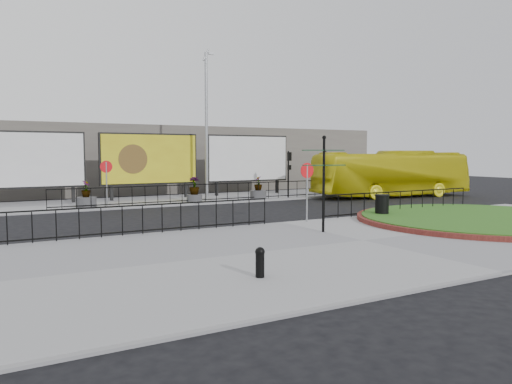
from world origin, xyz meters
TOP-DOWN VIEW (x-y plane):
  - ground at (0.00, 0.00)m, footprint 90.00×90.00m
  - pavement_near at (0.00, -5.00)m, footprint 30.00×10.00m
  - pavement_far at (0.00, 12.00)m, footprint 44.00×6.00m
  - brick_edge at (7.50, -4.00)m, footprint 10.40×10.40m
  - grass_lawn at (7.50, -4.00)m, footprint 10.00×10.00m
  - railing_near_left at (-6.00, -0.30)m, footprint 10.00×0.10m
  - railing_near_right at (6.50, -0.30)m, footprint 9.00×0.10m
  - railing_far at (1.00, 9.30)m, footprint 18.00×0.10m
  - speed_sign_far at (-5.00, 9.40)m, footprint 0.64×0.07m
  - speed_sign_near at (1.00, -0.40)m, footprint 0.64×0.07m
  - billboard_left at (-8.50, 12.97)m, footprint 6.20×0.31m
  - billboard_mid at (-1.50, 12.97)m, footprint 6.20×0.31m
  - billboard_right at (5.50, 12.97)m, footprint 6.20×0.31m
  - lamp_post at (1.51, 11.00)m, footprint 0.74×0.18m
  - signal_pole_a at (6.50, 9.34)m, footprint 0.22×0.26m
  - signal_pole_b at (9.50, 9.34)m, footprint 0.22×0.26m
  - building_backdrop at (0.00, 22.00)m, footprint 40.00×10.00m
  - fingerpost_sign at (-0.07, -2.94)m, footprint 1.64×0.59m
  - bollard at (-5.42, -7.56)m, footprint 0.23×0.23m
  - litter_bin at (4.50, -1.17)m, footprint 0.64×0.64m
  - bus at (13.57, 7.38)m, footprint 11.54×3.99m
  - planter_a at (-5.99, 9.83)m, footprint 1.05×1.05m
  - planter_b at (-0.01, 9.40)m, footprint 0.90×0.90m
  - planter_c at (4.36, 9.56)m, footprint 1.03×1.03m

SIDE VIEW (x-z plane):
  - ground at x=0.00m, z-range 0.00..0.00m
  - pavement_near at x=0.00m, z-range 0.00..0.12m
  - pavement_far at x=0.00m, z-range 0.00..0.12m
  - brick_edge at x=7.50m, z-range 0.12..0.30m
  - grass_lawn at x=7.50m, z-range 0.12..0.34m
  - bollard at x=-5.42m, z-range 0.15..0.86m
  - planter_a at x=-5.99m, z-range -0.13..1.29m
  - planter_c at x=4.36m, z-range -0.12..1.31m
  - litter_bin at x=4.50m, z-range 0.12..1.18m
  - railing_near_left at x=-6.00m, z-range 0.12..1.22m
  - railing_near_right at x=6.50m, z-range 0.12..1.22m
  - railing_far at x=1.00m, z-range 0.12..1.22m
  - planter_b at x=-0.01m, z-range -0.04..1.48m
  - bus at x=13.57m, z-range 0.00..3.15m
  - speed_sign_far at x=-5.00m, z-range 0.68..3.15m
  - speed_sign_near at x=1.00m, z-range 0.68..3.15m
  - signal_pole_a at x=6.50m, z-range 0.60..3.60m
  - signal_pole_b at x=9.50m, z-range 0.60..3.60m
  - fingerpost_sign at x=-0.07m, z-range 0.48..4.00m
  - building_backdrop at x=0.00m, z-range 0.00..5.00m
  - billboard_left at x=-8.50m, z-range 0.55..4.65m
  - billboard_mid at x=-1.50m, z-range 0.55..4.65m
  - billboard_right at x=5.50m, z-range 0.55..4.65m
  - lamp_post at x=1.51m, z-range 0.21..9.44m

